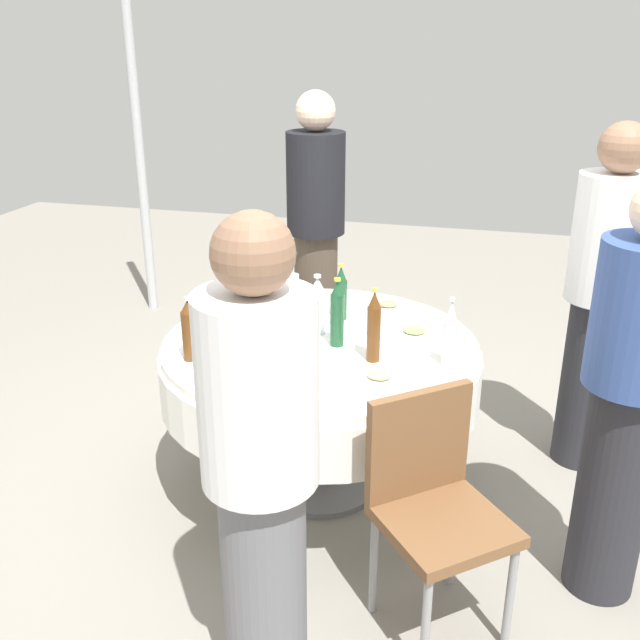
{
  "coord_description": "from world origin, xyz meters",
  "views": [
    {
      "loc": [
        0.73,
        -2.79,
        2.0
      ],
      "look_at": [
        0.0,
        0.0,
        0.84
      ],
      "focal_mm": 40.35,
      "sensor_mm": 36.0,
      "label": 1
    }
  ],
  "objects_px": {
    "dining_table": "(320,371)",
    "bottle_dark_green_far": "(283,360)",
    "plate_near": "(379,378)",
    "plate_rear": "(388,307)",
    "bottle_clear_inner": "(317,306)",
    "bottle_brown_right": "(374,327)",
    "chair_far": "(432,495)",
    "plate_north": "(254,353)",
    "wine_glass_front": "(302,334)",
    "wine_glass_far": "(283,313)",
    "person_front": "(316,232)",
    "bottle_dark_green_west": "(337,314)",
    "plate_left": "(414,333)",
    "person_inner": "(261,469)",
    "wine_glass_mid": "(293,282)",
    "person_right": "(602,296)",
    "bottle_dark_green_mid": "(341,294)",
    "wine_glass_outer": "(302,304)",
    "bottle_brown_front": "(190,331)",
    "person_west": "(630,395)",
    "bottle_clear_outer": "(450,335)"
  },
  "relations": [
    {
      "from": "wine_glass_front",
      "to": "person_right",
      "type": "relative_size",
      "value": 0.08
    },
    {
      "from": "plate_near",
      "to": "plate_rear",
      "type": "height_order",
      "value": "same"
    },
    {
      "from": "wine_glass_far",
      "to": "chair_far",
      "type": "distance_m",
      "value": 1.09
    },
    {
      "from": "wine_glass_mid",
      "to": "person_west",
      "type": "distance_m",
      "value": 1.7
    },
    {
      "from": "bottle_dark_green_west",
      "to": "wine_glass_front",
      "type": "bearing_deg",
      "value": -125.4
    },
    {
      "from": "wine_glass_front",
      "to": "person_right",
      "type": "xyz_separation_m",
      "value": [
        1.23,
        0.72,
        0.03
      ]
    },
    {
      "from": "bottle_clear_inner",
      "to": "bottle_brown_right",
      "type": "bearing_deg",
      "value": -37.18
    },
    {
      "from": "bottle_dark_green_far",
      "to": "person_right",
      "type": "relative_size",
      "value": 0.18
    },
    {
      "from": "bottle_dark_green_mid",
      "to": "wine_glass_outer",
      "type": "relative_size",
      "value": 1.72
    },
    {
      "from": "bottle_dark_green_west",
      "to": "bottle_brown_front",
      "type": "bearing_deg",
      "value": -151.79
    },
    {
      "from": "plate_rear",
      "to": "bottle_dark_green_far",
      "type": "bearing_deg",
      "value": -103.11
    },
    {
      "from": "bottle_dark_green_far",
      "to": "plate_left",
      "type": "height_order",
      "value": "bottle_dark_green_far"
    },
    {
      "from": "dining_table",
      "to": "chair_far",
      "type": "height_order",
      "value": "chair_far"
    },
    {
      "from": "bottle_dark_green_west",
      "to": "bottle_brown_front",
      "type": "xyz_separation_m",
      "value": [
        -0.55,
        -0.29,
        -0.02
      ]
    },
    {
      "from": "person_west",
      "to": "bottle_clear_inner",
      "type": "bearing_deg",
      "value": -93.15
    },
    {
      "from": "bottle_dark_green_west",
      "to": "plate_left",
      "type": "xyz_separation_m",
      "value": [
        0.31,
        0.19,
        -0.13
      ]
    },
    {
      "from": "plate_rear",
      "to": "plate_left",
      "type": "bearing_deg",
      "value": -60.43
    },
    {
      "from": "plate_near",
      "to": "plate_north",
      "type": "bearing_deg",
      "value": 169.4
    },
    {
      "from": "bottle_dark_green_mid",
      "to": "wine_glass_front",
      "type": "bearing_deg",
      "value": -96.85
    },
    {
      "from": "wine_glass_front",
      "to": "wine_glass_far",
      "type": "bearing_deg",
      "value": 126.08
    },
    {
      "from": "dining_table",
      "to": "plate_left",
      "type": "relative_size",
      "value": 6.25
    },
    {
      "from": "bottle_dark_green_mid",
      "to": "plate_rear",
      "type": "bearing_deg",
      "value": 42.82
    },
    {
      "from": "wine_glass_outer",
      "to": "person_inner",
      "type": "bearing_deg",
      "value": -79.15
    },
    {
      "from": "dining_table",
      "to": "bottle_dark_green_far",
      "type": "height_order",
      "value": "bottle_dark_green_far"
    },
    {
      "from": "person_inner",
      "to": "person_west",
      "type": "relative_size",
      "value": 1.01
    },
    {
      "from": "dining_table",
      "to": "plate_near",
      "type": "bearing_deg",
      "value": -44.95
    },
    {
      "from": "wine_glass_far",
      "to": "bottle_dark_green_west",
      "type": "bearing_deg",
      "value": -10.87
    },
    {
      "from": "plate_rear",
      "to": "wine_glass_mid",
      "type": "bearing_deg",
      "value": 179.18
    },
    {
      "from": "bottle_brown_right",
      "to": "bottle_brown_front",
      "type": "bearing_deg",
      "value": -166.13
    },
    {
      "from": "person_front",
      "to": "chair_far",
      "type": "xyz_separation_m",
      "value": [
        0.92,
        -1.89,
        -0.38
      ]
    },
    {
      "from": "person_front",
      "to": "plate_left",
      "type": "bearing_deg",
      "value": -70.52
    },
    {
      "from": "wine_glass_mid",
      "to": "plate_rear",
      "type": "xyz_separation_m",
      "value": [
        0.49,
        -0.01,
        -0.08
      ]
    },
    {
      "from": "wine_glass_front",
      "to": "plate_near",
      "type": "xyz_separation_m",
      "value": [
        0.35,
        -0.14,
        -0.09
      ]
    },
    {
      "from": "wine_glass_far",
      "to": "person_inner",
      "type": "bearing_deg",
      "value": -75.58
    },
    {
      "from": "dining_table",
      "to": "person_front",
      "type": "xyz_separation_m",
      "value": [
        -0.34,
        1.19,
        0.31
      ]
    },
    {
      "from": "bottle_clear_inner",
      "to": "bottle_brown_right",
      "type": "height_order",
      "value": "bottle_brown_right"
    },
    {
      "from": "wine_glass_mid",
      "to": "person_right",
      "type": "height_order",
      "value": "person_right"
    },
    {
      "from": "bottle_dark_green_west",
      "to": "plate_north",
      "type": "xyz_separation_m",
      "value": [
        -0.31,
        -0.19,
        -0.13
      ]
    },
    {
      "from": "chair_far",
      "to": "plate_north",
      "type": "bearing_deg",
      "value": -70.44
    },
    {
      "from": "bottle_dark_green_west",
      "to": "person_front",
      "type": "distance_m",
      "value": 1.29
    },
    {
      "from": "wine_glass_mid",
      "to": "dining_table",
      "type": "bearing_deg",
      "value": -60.52
    },
    {
      "from": "plate_left",
      "to": "wine_glass_front",
      "type": "bearing_deg",
      "value": -140.84
    },
    {
      "from": "bottle_dark_green_mid",
      "to": "person_inner",
      "type": "distance_m",
      "value": 1.43
    },
    {
      "from": "bottle_clear_inner",
      "to": "chair_far",
      "type": "xyz_separation_m",
      "value": [
        0.62,
        -0.78,
        -0.35
      ]
    },
    {
      "from": "plate_north",
      "to": "bottle_dark_green_west",
      "type": "bearing_deg",
      "value": 32.11
    },
    {
      "from": "wine_glass_far",
      "to": "person_inner",
      "type": "xyz_separation_m",
      "value": [
        0.3,
        -1.17,
        -0.01
      ]
    },
    {
      "from": "plate_north",
      "to": "plate_left",
      "type": "bearing_deg",
      "value": 31.63
    },
    {
      "from": "bottle_clear_inner",
      "to": "bottle_clear_outer",
      "type": "height_order",
      "value": "bottle_clear_outer"
    },
    {
      "from": "bottle_dark_green_far",
      "to": "wine_glass_mid",
      "type": "bearing_deg",
      "value": 104.74
    },
    {
      "from": "plate_rear",
      "to": "person_right",
      "type": "relative_size",
      "value": 0.12
    }
  ]
}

